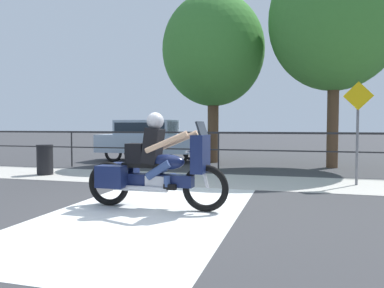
{
  "coord_description": "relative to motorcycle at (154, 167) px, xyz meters",
  "views": [
    {
      "loc": [
        2.29,
        -5.89,
        1.4
      ],
      "look_at": [
        0.22,
        1.48,
        1.02
      ],
      "focal_mm": 35.0,
      "sensor_mm": 36.0,
      "label": 1
    }
  ],
  "objects": [
    {
      "name": "fence_railing",
      "position": [
        0.01,
        5.28,
        0.25
      ],
      "size": [
        36.0,
        0.05,
        1.21
      ],
      "color": "#232326",
      "rests_on": "ground"
    },
    {
      "name": "motorcycle",
      "position": [
        0.0,
        0.0,
        0.0
      ],
      "size": [
        2.51,
        0.76,
        1.62
      ],
      "rotation": [
        0.0,
        0.0,
        -0.04
      ],
      "color": "black",
      "rests_on": "ground"
    },
    {
      "name": "street_sign",
      "position": [
        3.66,
        3.57,
        0.8
      ],
      "size": [
        0.67,
        0.06,
        2.42
      ],
      "color": "slate",
      "rests_on": "ground"
    },
    {
      "name": "tree_behind_sign",
      "position": [
        3.43,
        7.34,
        4.17
      ],
      "size": [
        4.26,
        4.26,
        7.23
      ],
      "color": "brown",
      "rests_on": "ground"
    },
    {
      "name": "ground_plane",
      "position": [
        0.01,
        0.04,
        -0.71
      ],
      "size": [
        120.0,
        120.0,
        0.0
      ],
      "primitive_type": "plane",
      "color": "#38383A"
    },
    {
      "name": "parked_car",
      "position": [
        -3.23,
        7.85,
        0.22
      ],
      "size": [
        4.24,
        1.72,
        1.61
      ],
      "rotation": [
        0.0,
        0.0,
        -0.03
      ],
      "color": "#9EB2C6",
      "rests_on": "ground"
    },
    {
      "name": "crosswalk_band",
      "position": [
        -0.03,
        -0.16,
        -0.7
      ],
      "size": [
        2.95,
        6.0,
        0.01
      ],
      "primitive_type": "cube",
      "color": "silver",
      "rests_on": "ground"
    },
    {
      "name": "tree_behind_car",
      "position": [
        -0.77,
        8.01,
        3.5
      ],
      "size": [
        3.81,
        3.81,
        6.33
      ],
      "color": "brown",
      "rests_on": "ground"
    },
    {
      "name": "trash_bin",
      "position": [
        -4.57,
        3.18,
        -0.27
      ],
      "size": [
        0.46,
        0.46,
        0.86
      ],
      "color": "black",
      "rests_on": "ground"
    },
    {
      "name": "sidewalk_band",
      "position": [
        0.01,
        3.44,
        -0.7
      ],
      "size": [
        44.0,
        2.4,
        0.01
      ],
      "primitive_type": "cube",
      "color": "#B7B2A8",
      "rests_on": "ground"
    }
  ]
}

